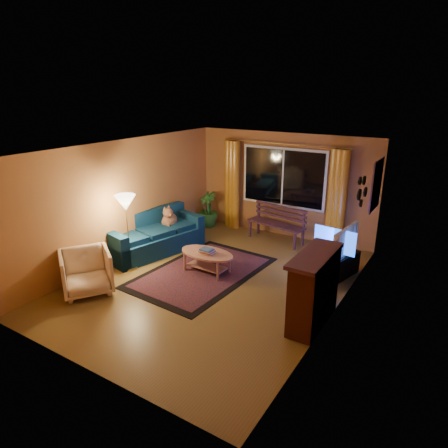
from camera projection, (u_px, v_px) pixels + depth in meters
The scene contains 22 objects.
floor at pixel (216, 281), 7.59m from camera, with size 4.50×6.00×0.02m, color brown.
ceiling at pixel (215, 148), 6.77m from camera, with size 4.50×6.00×0.02m, color white.
wall_back at pixel (284, 185), 9.60m from camera, with size 4.50×0.02×2.50m, color #B9743C.
wall_left at pixel (125, 200), 8.31m from camera, with size 0.02×6.00×2.50m, color #B9743C.
wall_right at pixel (340, 243), 6.05m from camera, with size 0.02×6.00×2.50m, color #B9743C.
window at pixel (283, 178), 9.48m from camera, with size 2.00×0.02×1.30m, color black.
curtain_rod at pixel (284, 144), 9.19m from camera, with size 0.03×0.03×3.20m, color #BF8C3F.
curtain_left at pixel (233, 185), 10.21m from camera, with size 0.36×0.36×2.24m, color orange.
curtain_right at pixel (337, 200), 8.86m from camera, with size 0.36×0.36×2.24m, color orange.
bench at pixel (276, 233), 9.47m from camera, with size 1.42×0.42×0.43m, color #3C1E28.
potted_plant at pixel (208, 209), 10.42m from camera, with size 0.52×0.52×0.93m, color #235B1E.
sofa at pixel (154, 233), 8.78m from camera, with size 0.93×2.17×0.88m, color #0A2843.
dog at pixel (169, 219), 9.08m from camera, with size 0.29×0.40×0.43m, color #9A6145, non-canonical shape.
armchair at pixel (86, 270), 7.04m from camera, with size 0.83×0.78×0.85m, color beige.
floor_lamp at pixel (128, 233), 7.83m from camera, with size 0.26×0.26×1.55m, color #BF8C3F.
rug at pixel (202, 272), 7.90m from camera, with size 1.83×2.88×0.02m, color maroon.
coffee_table at pixel (207, 262), 7.88m from camera, with size 1.16×1.16×0.42m, color #AF6F5C.
tv_console at pixel (337, 267), 7.64m from camera, with size 0.36×1.08×0.45m, color black.
television at pixel (340, 241), 7.47m from camera, with size 1.03×0.14×0.59m, color black.
fireplace at pixel (314, 291), 6.06m from camera, with size 0.40×1.20×1.10m, color maroon.
mirror_cluster at pixel (362, 189), 6.94m from camera, with size 0.06×0.60×0.56m, color black, non-canonical shape.
painting at pixel (376, 185), 7.91m from camera, with size 0.04×0.76×0.96m, color #C9472F.
Camera 1 is at (3.75, -5.71, 3.48)m, focal length 32.00 mm.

